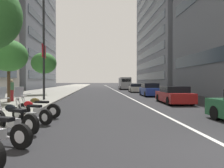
# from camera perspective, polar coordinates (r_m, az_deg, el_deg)

# --- Properties ---
(sidewalk_right_plaza) EXTENTS (160.00, 8.06, 0.15)m
(sidewalk_right_plaza) POSITION_cam_1_polar(r_m,az_deg,el_deg) (35.23, -15.91, -1.90)
(sidewalk_right_plaza) COLOR gray
(sidewalk_right_plaza) RESTS_ON ground
(lane_centre_stripe) EXTENTS (110.00, 0.16, 0.01)m
(lane_centre_stripe) POSITION_cam_1_polar(r_m,az_deg,el_deg) (39.62, 0.78, -1.68)
(lane_centre_stripe) COLOR silver
(lane_centre_stripe) RESTS_ON ground
(motorcycle_under_tarp) EXTENTS (1.33, 1.97, 1.49)m
(motorcycle_under_tarp) POSITION_cam_1_polar(r_m,az_deg,el_deg) (7.92, -24.80, -8.35)
(motorcycle_under_tarp) COLOR black
(motorcycle_under_tarp) RESTS_ON ground
(motorcycle_mid_row) EXTENTS (1.28, 1.92, 1.46)m
(motorcycle_mid_row) POSITION_cam_1_polar(r_m,az_deg,el_deg) (9.35, -20.82, -7.05)
(motorcycle_mid_row) COLOR black
(motorcycle_mid_row) RESTS_ON ground
(motorcycle_by_sign_pole) EXTENTS (0.86, 2.15, 1.11)m
(motorcycle_by_sign_pole) POSITION_cam_1_polar(r_m,az_deg,el_deg) (10.56, -19.10, -6.18)
(motorcycle_by_sign_pole) COLOR black
(motorcycle_by_sign_pole) RESTS_ON ground
(car_far_down_avenue) EXTENTS (4.39, 2.02, 1.31)m
(car_far_down_avenue) POSITION_cam_1_polar(r_m,az_deg,el_deg) (17.13, 16.11, -2.86)
(car_far_down_avenue) COLOR maroon
(car_far_down_avenue) RESTS_ON ground
(car_approaching_light) EXTENTS (4.20, 1.89, 1.47)m
(car_approaching_light) POSITION_cam_1_polar(r_m,az_deg,el_deg) (24.88, 10.06, -1.58)
(car_approaching_light) COLOR navy
(car_approaching_light) RESTS_ON ground
(car_lead_in_lane) EXTENTS (4.38, 2.03, 1.29)m
(car_lead_in_lane) POSITION_cam_1_polar(r_m,az_deg,el_deg) (33.24, 6.26, -1.09)
(car_lead_in_lane) COLOR beige
(car_lead_in_lane) RESTS_ON ground
(delivery_van_ahead) EXTENTS (5.65, 2.28, 2.45)m
(delivery_van_ahead) POSITION_cam_1_polar(r_m,az_deg,el_deg) (44.62, 3.39, 0.28)
(delivery_van_ahead) COLOR #B7B7BC
(delivery_van_ahead) RESTS_ON ground
(street_lamp_with_banners) EXTENTS (1.26, 2.21, 9.21)m
(street_lamp_with_banners) POSITION_cam_1_polar(r_m,az_deg,el_deg) (19.14, -16.85, 12.14)
(street_lamp_with_banners) COLOR #232326
(street_lamp_with_banners) RESTS_ON sidewalk_right_plaza
(street_tree_far_plaza) EXTENTS (2.71, 2.71, 4.56)m
(street_tree_far_plaza) POSITION_cam_1_polar(r_m,az_deg,el_deg) (17.47, -25.77, 6.77)
(street_tree_far_plaza) COLOR #473323
(street_tree_far_plaza) RESTS_ON sidewalk_right_plaza
(street_tree_near_plaza_corner) EXTENTS (2.97, 2.97, 4.97)m
(street_tree_near_plaza_corner) POSITION_cam_1_polar(r_m,az_deg,el_deg) (27.15, -17.63, 5.27)
(street_tree_near_plaza_corner) COLOR #473323
(street_tree_near_plaza_corner) RESTS_ON sidewalk_right_plaza
(pedestrian_on_plaza) EXTENTS (0.48, 0.43, 1.69)m
(pedestrian_on_plaza) POSITION_cam_1_polar(r_m,az_deg,el_deg) (18.25, -25.12, -1.48)
(pedestrian_on_plaza) COLOR maroon
(pedestrian_on_plaza) RESTS_ON sidewalk_right_plaza
(office_tower_near_left) EXTENTS (27.94, 15.45, 34.66)m
(office_tower_near_left) POSITION_cam_1_polar(r_m,az_deg,el_deg) (55.31, 17.63, 17.15)
(office_tower_near_left) COLOR gray
(office_tower_near_left) RESTS_ON ground
(office_tower_far_right_block) EXTENTS (27.63, 17.83, 37.02)m
(office_tower_far_right_block) POSITION_cam_1_polar(r_m,az_deg,el_deg) (58.62, -26.27, 17.35)
(office_tower_far_right_block) COLOR gray
(office_tower_far_right_block) RESTS_ON ground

